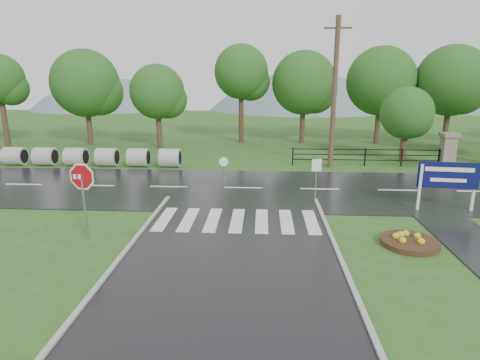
{
  "coord_description": "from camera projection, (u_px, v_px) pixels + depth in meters",
  "views": [
    {
      "loc": [
        1.0,
        -10.38,
        5.74
      ],
      "look_at": [
        0.06,
        6.0,
        1.5
      ],
      "focal_mm": 30.0,
      "sensor_mm": 36.0,
      "label": 1
    }
  ],
  "objects": [
    {
      "name": "utility_pole_east",
      "position": [
        334.0,
        93.0,
        25.03
      ],
      "size": [
        1.66,
        0.31,
        9.31
      ],
      "color": "#473523",
      "rests_on": "ground"
    },
    {
      "name": "main_road",
      "position": [
        243.0,
        189.0,
        21.19
      ],
      "size": [
        90.0,
        8.0,
        0.04
      ],
      "primitive_type": "cube",
      "color": "black",
      "rests_on": "ground"
    },
    {
      "name": "hills",
      "position": [
        275.0,
        189.0,
        78.05
      ],
      "size": [
        102.0,
        48.0,
        48.0
      ],
      "color": "slate",
      "rests_on": "ground"
    },
    {
      "name": "treeline",
      "position": [
        263.0,
        145.0,
        34.67
      ],
      "size": [
        83.2,
        5.2,
        10.0
      ],
      "color": "#1F541A",
      "rests_on": "ground"
    },
    {
      "name": "pillar_west",
      "position": [
        448.0,
        149.0,
        25.98
      ],
      "size": [
        1.0,
        1.0,
        2.24
      ],
      "color": "gray",
      "rests_on": "ground"
    },
    {
      "name": "crosswalk",
      "position": [
        237.0,
        220.0,
        16.34
      ],
      "size": [
        6.5,
        2.8,
        0.02
      ],
      "color": "silver",
      "rests_on": "ground"
    },
    {
      "name": "estate_billboard",
      "position": [
        448.0,
        178.0,
        17.27
      ],
      "size": [
        2.51,
        0.34,
        2.2
      ],
      "color": "silver",
      "rests_on": "ground"
    },
    {
      "name": "reg_sign_round",
      "position": [
        224.0,
        171.0,
        19.73
      ],
      "size": [
        0.44,
        0.1,
        1.93
      ],
      "color": "#939399",
      "rests_on": "ground"
    },
    {
      "name": "walkway",
      "position": [
        463.0,
        236.0,
        14.92
      ],
      "size": [
        2.2,
        11.0,
        0.04
      ],
      "primitive_type": "cube",
      "color": "#262628",
      "rests_on": "ground"
    },
    {
      "name": "flower_bed",
      "position": [
        410.0,
        241.0,
        14.03
      ],
      "size": [
        1.98,
        1.98,
        0.4
      ],
      "color": "#332111",
      "rests_on": "ground"
    },
    {
      "name": "culvert_pipes",
      "position": [
        76.0,
        157.0,
        26.51
      ],
      "size": [
        13.9,
        1.2,
        1.2
      ],
      "color": "#9E9B93",
      "rests_on": "ground"
    },
    {
      "name": "entrance_tree_left",
      "position": [
        407.0,
        113.0,
        27.01
      ],
      "size": [
        3.5,
        3.5,
        5.11
      ],
      "color": "#3D2B1C",
      "rests_on": "ground"
    },
    {
      "name": "fence_west",
      "position": [
        365.0,
        155.0,
        26.38
      ],
      "size": [
        9.58,
        0.08,
        1.2
      ],
      "color": "black",
      "rests_on": "ground"
    },
    {
      "name": "reg_sign_small",
      "position": [
        316.0,
        172.0,
        18.43
      ],
      "size": [
        0.46,
        0.11,
        2.09
      ],
      "color": "#939399",
      "rests_on": "ground"
    },
    {
      "name": "ground",
      "position": [
        226.0,
        282.0,
        11.53
      ],
      "size": [
        120.0,
        120.0,
        0.0
      ],
      "primitive_type": "plane",
      "color": "#2A591D",
      "rests_on": "ground"
    },
    {
      "name": "stop_sign",
      "position": [
        82.0,
        184.0,
        14.2
      ],
      "size": [
        1.31,
        0.27,
        2.98
      ],
      "color": "#939399",
      "rests_on": "ground"
    }
  ]
}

